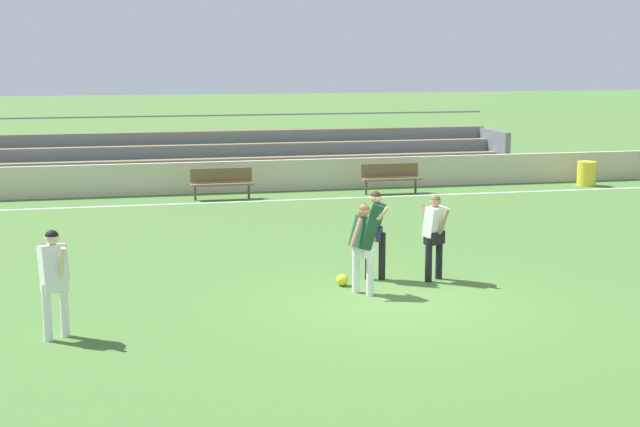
{
  "coord_description": "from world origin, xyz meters",
  "views": [
    {
      "loc": [
        -4.5,
        -14.4,
        4.21
      ],
      "look_at": [
        -0.51,
        3.57,
        0.94
      ],
      "focal_mm": 50.98,
      "sensor_mm": 36.0,
      "label": 1
    }
  ],
  "objects_px": {
    "bleacher_stand": "(180,156)",
    "soccer_ball": "(342,280)",
    "bench_far_left": "(390,176)",
    "trash_bin": "(586,174)",
    "player_dark_wide_left": "(363,241)",
    "player_dark_dropping_back": "(376,227)",
    "player_white_pressing_high": "(54,275)",
    "player_white_overlapping": "(434,230)",
    "bench_centre_sideline": "(222,181)"
  },
  "relations": [
    {
      "from": "bench_far_left",
      "to": "trash_bin",
      "type": "relative_size",
      "value": 2.31
    },
    {
      "from": "player_dark_dropping_back",
      "to": "soccer_ball",
      "type": "bearing_deg",
      "value": -155.29
    },
    {
      "from": "bleacher_stand",
      "to": "trash_bin",
      "type": "height_order",
      "value": "bleacher_stand"
    },
    {
      "from": "bench_centre_sideline",
      "to": "player_dark_dropping_back",
      "type": "distance_m",
      "value": 10.28
    },
    {
      "from": "trash_bin",
      "to": "player_dark_dropping_back",
      "type": "relative_size",
      "value": 0.46
    },
    {
      "from": "trash_bin",
      "to": "soccer_ball",
      "type": "distance_m",
      "value": 15.12
    },
    {
      "from": "bench_centre_sideline",
      "to": "player_dark_dropping_back",
      "type": "height_order",
      "value": "player_dark_dropping_back"
    },
    {
      "from": "player_dark_wide_left",
      "to": "player_dark_dropping_back",
      "type": "height_order",
      "value": "player_dark_dropping_back"
    },
    {
      "from": "bench_far_left",
      "to": "player_white_pressing_high",
      "type": "height_order",
      "value": "player_white_pressing_high"
    },
    {
      "from": "bench_far_left",
      "to": "player_white_pressing_high",
      "type": "bearing_deg",
      "value": -125.64
    },
    {
      "from": "bench_centre_sideline",
      "to": "trash_bin",
      "type": "distance_m",
      "value": 11.74
    },
    {
      "from": "bleacher_stand",
      "to": "player_white_pressing_high",
      "type": "bearing_deg",
      "value": -100.22
    },
    {
      "from": "player_white_pressing_high",
      "to": "trash_bin",
      "type": "bearing_deg",
      "value": 39.24
    },
    {
      "from": "player_dark_wide_left",
      "to": "player_dark_dropping_back",
      "type": "relative_size",
      "value": 0.96
    },
    {
      "from": "player_dark_dropping_back",
      "to": "player_white_pressing_high",
      "type": "bearing_deg",
      "value": -156.71
    },
    {
      "from": "bleacher_stand",
      "to": "player_dark_dropping_back",
      "type": "relative_size",
      "value": 13.13
    },
    {
      "from": "player_white_overlapping",
      "to": "player_white_pressing_high",
      "type": "distance_m",
      "value": 7.01
    },
    {
      "from": "player_dark_dropping_back",
      "to": "soccer_ball",
      "type": "xyz_separation_m",
      "value": [
        -0.72,
        -0.33,
        -0.89
      ]
    },
    {
      "from": "trash_bin",
      "to": "player_dark_wide_left",
      "type": "relative_size",
      "value": 0.48
    },
    {
      "from": "player_dark_wide_left",
      "to": "player_dark_dropping_back",
      "type": "bearing_deg",
      "value": 62.5
    },
    {
      "from": "player_white_overlapping",
      "to": "bench_far_left",
      "type": "bearing_deg",
      "value": 77.46
    },
    {
      "from": "bench_far_left",
      "to": "player_dark_dropping_back",
      "type": "bearing_deg",
      "value": -108.42
    },
    {
      "from": "trash_bin",
      "to": "player_white_overlapping",
      "type": "relative_size",
      "value": 0.48
    },
    {
      "from": "bench_centre_sideline",
      "to": "player_dark_wide_left",
      "type": "xyz_separation_m",
      "value": [
        1.24,
        -11.08,
        0.41
      ]
    },
    {
      "from": "bench_centre_sideline",
      "to": "bench_far_left",
      "type": "distance_m",
      "value": 5.11
    },
    {
      "from": "soccer_ball",
      "to": "trash_bin",
      "type": "bearing_deg",
      "value": 44.87
    },
    {
      "from": "bleacher_stand",
      "to": "player_dark_wide_left",
      "type": "xyz_separation_m",
      "value": [
        2.19,
        -14.8,
        0.08
      ]
    },
    {
      "from": "player_white_overlapping",
      "to": "player_dark_dropping_back",
      "type": "bearing_deg",
      "value": 164.11
    },
    {
      "from": "bleacher_stand",
      "to": "bench_far_left",
      "type": "xyz_separation_m",
      "value": [
        6.06,
        -3.72,
        -0.33
      ]
    },
    {
      "from": "player_dark_wide_left",
      "to": "soccer_ball",
      "type": "bearing_deg",
      "value": 109.19
    },
    {
      "from": "bleacher_stand",
      "to": "player_white_overlapping",
      "type": "distance_m",
      "value": 14.63
    },
    {
      "from": "soccer_ball",
      "to": "bench_far_left",
      "type": "bearing_deg",
      "value": 68.64
    },
    {
      "from": "bench_far_left",
      "to": "trash_bin",
      "type": "bearing_deg",
      "value": 1.81
    },
    {
      "from": "bench_far_left",
      "to": "trash_bin",
      "type": "distance_m",
      "value": 6.63
    },
    {
      "from": "soccer_ball",
      "to": "player_white_overlapping",
      "type": "bearing_deg",
      "value": 0.99
    },
    {
      "from": "bench_centre_sideline",
      "to": "trash_bin",
      "type": "relative_size",
      "value": 2.31
    },
    {
      "from": "trash_bin",
      "to": "player_white_pressing_high",
      "type": "height_order",
      "value": "player_white_pressing_high"
    },
    {
      "from": "trash_bin",
      "to": "player_white_overlapping",
      "type": "bearing_deg",
      "value": -130.06
    },
    {
      "from": "bleacher_stand",
      "to": "trash_bin",
      "type": "bearing_deg",
      "value": -15.45
    },
    {
      "from": "bench_far_left",
      "to": "player_white_overlapping",
      "type": "distance_m",
      "value": 10.69
    },
    {
      "from": "player_white_pressing_high",
      "to": "soccer_ball",
      "type": "xyz_separation_m",
      "value": [
        4.91,
        2.09,
        -0.87
      ]
    },
    {
      "from": "bench_far_left",
      "to": "player_dark_wide_left",
      "type": "bearing_deg",
      "value": -109.25
    },
    {
      "from": "bench_far_left",
      "to": "soccer_ball",
      "type": "height_order",
      "value": "bench_far_left"
    },
    {
      "from": "trash_bin",
      "to": "bench_centre_sideline",
      "type": "bearing_deg",
      "value": -178.98
    },
    {
      "from": "player_white_overlapping",
      "to": "soccer_ball",
      "type": "height_order",
      "value": "player_white_overlapping"
    },
    {
      "from": "bench_far_left",
      "to": "player_white_overlapping",
      "type": "bearing_deg",
      "value": -102.54
    },
    {
      "from": "player_white_overlapping",
      "to": "player_white_pressing_high",
      "type": "height_order",
      "value": "player_white_pressing_high"
    },
    {
      "from": "player_dark_dropping_back",
      "to": "soccer_ball",
      "type": "relative_size",
      "value": 7.64
    },
    {
      "from": "bleacher_stand",
      "to": "soccer_ball",
      "type": "relative_size",
      "value": 100.31
    },
    {
      "from": "bench_centre_sideline",
      "to": "player_white_pressing_high",
      "type": "xyz_separation_m",
      "value": [
        -3.89,
        -12.55,
        0.44
      ]
    }
  ]
}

